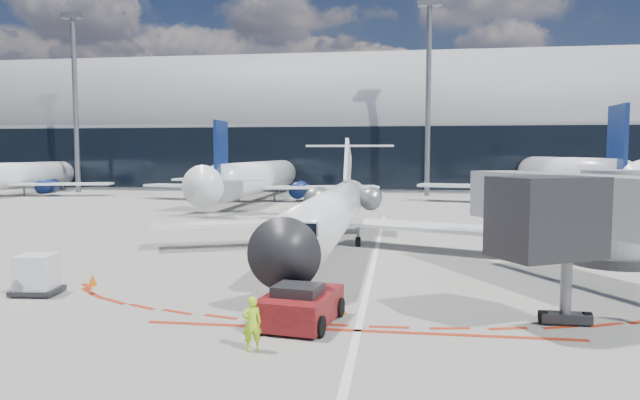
# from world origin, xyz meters

# --- Properties ---
(ground) EXTENTS (260.00, 260.00, 0.00)m
(ground) POSITION_xyz_m (0.00, 0.00, 0.00)
(ground) COLOR gray
(ground) RESTS_ON ground
(apron_centerline) EXTENTS (0.25, 40.00, 0.01)m
(apron_centerline) POSITION_xyz_m (0.00, 2.00, 0.01)
(apron_centerline) COLOR silver
(apron_centerline) RESTS_ON ground
(apron_stop_bar) EXTENTS (14.00, 0.25, 0.01)m
(apron_stop_bar) POSITION_xyz_m (0.00, -11.50, 0.01)
(apron_stop_bar) COLOR maroon
(apron_stop_bar) RESTS_ON ground
(terminal_building) EXTENTS (150.00, 24.15, 24.00)m
(terminal_building) POSITION_xyz_m (0.00, 64.97, 8.52)
(terminal_building) COLOR gray
(terminal_building) RESTS_ON ground
(jet_bridge) EXTENTS (10.03, 15.20, 4.90)m
(jet_bridge) POSITION_xyz_m (9.79, -3.01, 3.01)
(jet_bridge) COLOR gray
(jet_bridge) RESTS_ON ground
(light_mast_west) EXTENTS (0.70, 0.70, 25.00)m
(light_mast_west) POSITION_xyz_m (-45.00, 48.00, 12.50)
(light_mast_west) COLOR slate
(light_mast_west) RESTS_ON ground
(light_mast_centre) EXTENTS (0.70, 0.70, 25.00)m
(light_mast_centre) POSITION_xyz_m (5.00, 48.00, 12.50)
(light_mast_centre) COLOR slate
(light_mast_centre) RESTS_ON ground
(regional_jet) EXTENTS (21.98, 27.11, 6.79)m
(regional_jet) POSITION_xyz_m (-2.59, 3.73, 2.27)
(regional_jet) COLOR white
(regional_jet) RESTS_ON ground
(pushback_tug) EXTENTS (2.72, 5.41, 1.38)m
(pushback_tug) POSITION_xyz_m (-1.93, -10.99, 0.61)
(pushback_tug) COLOR #530B10
(pushback_tug) RESTS_ON ground
(ramp_worker) EXTENTS (0.68, 0.59, 1.58)m
(ramp_worker) POSITION_xyz_m (-2.88, -13.71, 0.79)
(ramp_worker) COLOR #AEF019
(ramp_worker) RESTS_ON ground
(uld_container) EXTENTS (1.85, 1.62, 1.60)m
(uld_container) POSITION_xyz_m (-13.06, -8.55, 0.79)
(uld_container) COLOR black
(uld_container) RESTS_ON ground
(safety_cone_left) EXTENTS (0.37, 0.37, 0.51)m
(safety_cone_left) POSITION_xyz_m (-11.64, -6.88, 0.26)
(safety_cone_left) COLOR #DD5204
(safety_cone_left) RESTS_ON ground
(safety_cone_right) EXTENTS (0.32, 0.32, 0.44)m
(safety_cone_right) POSITION_xyz_m (-0.67, -9.70, 0.22)
(safety_cone_right) COLOR #DD5204
(safety_cone_right) RESTS_ON ground
(bg_airliner_0) EXTENTS (31.91, 33.79, 10.32)m
(bg_airliner_0) POSITION_xyz_m (-50.33, 41.39, 5.16)
(bg_airliner_0) COLOR white
(bg_airliner_0) RESTS_ON ground
(bg_airliner_1) EXTENTS (33.69, 35.68, 10.90)m
(bg_airliner_1) POSITION_xyz_m (-15.47, 37.51, 5.45)
(bg_airliner_1) COLOR white
(bg_airliner_1) RESTS_ON ground
(bg_airliner_2) EXTENTS (37.72, 39.94, 12.20)m
(bg_airliner_2) POSITION_xyz_m (19.64, 38.50, 6.10)
(bg_airliner_2) COLOR white
(bg_airliner_2) RESTS_ON ground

